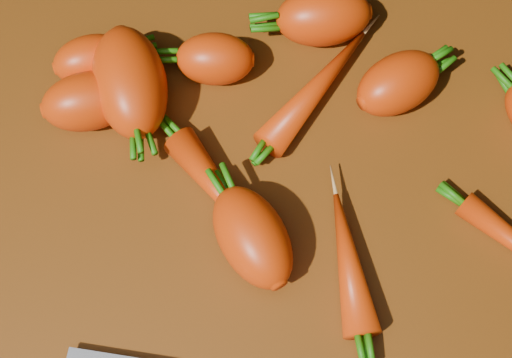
{
  "coord_description": "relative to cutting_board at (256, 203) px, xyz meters",
  "views": [
    {
      "loc": [
        -0.0,
        -0.21,
        0.52
      ],
      "look_at": [
        0.0,
        0.01,
        0.03
      ],
      "focal_mm": 50.0,
      "sensor_mm": 36.0,
      "label": 1
    }
  ],
  "objects": [
    {
      "name": "ground",
      "position": [
        0.0,
        0.0,
        -0.01
      ],
      "size": [
        2.0,
        2.0,
        0.01
      ],
      "primitive_type": "cube",
      "color": "black"
    },
    {
      "name": "cutting_board",
      "position": [
        0.0,
        0.0,
        0.0
      ],
      "size": [
        0.5,
        0.4,
        0.01
      ],
      "primitive_type": "cube",
      "color": "#75380A",
      "rests_on": "ground"
    },
    {
      "name": "carrot_0",
      "position": [
        -0.13,
        0.08,
        0.03
      ],
      "size": [
        0.08,
        0.06,
        0.05
      ],
      "primitive_type": "ellipsoid",
      "rotation": [
        0.0,
        0.0,
        0.23
      ],
      "color": "#C72F00",
      "rests_on": "cutting_board"
    },
    {
      "name": "carrot_1",
      "position": [
        -0.03,
        0.12,
        0.03
      ],
      "size": [
        0.06,
        0.05,
        0.04
      ],
      "primitive_type": "ellipsoid",
      "rotation": [
        0.0,
        0.0,
        3.1
      ],
      "color": "#C72F00",
      "rests_on": "cutting_board"
    },
    {
      "name": "carrot_2",
      "position": [
        -0.1,
        0.09,
        0.03
      ],
      "size": [
        0.08,
        0.11,
        0.06
      ],
      "primitive_type": "ellipsoid",
      "rotation": [
        0.0,
        0.0,
        -1.35
      ],
      "color": "#C72F00",
      "rests_on": "cutting_board"
    },
    {
      "name": "carrot_3",
      "position": [
        -0.0,
        -0.04,
        0.03
      ],
      "size": [
        0.08,
        0.1,
        0.05
      ],
      "primitive_type": "ellipsoid",
      "rotation": [
        0.0,
        0.0,
        2.04
      ],
      "color": "#C72F00",
      "rests_on": "cutting_board"
    },
    {
      "name": "carrot_4",
      "position": [
        0.06,
        0.15,
        0.03
      ],
      "size": [
        0.08,
        0.06,
        0.05
      ],
      "primitive_type": "ellipsoid",
      "rotation": [
        0.0,
        0.0,
        3.25
      ],
      "color": "#C72F00",
      "rests_on": "cutting_board"
    },
    {
      "name": "carrot_5",
      "position": [
        -0.13,
        0.12,
        0.03
      ],
      "size": [
        0.07,
        0.06,
        0.04
      ],
      "primitive_type": "ellipsoid",
      "rotation": [
        0.0,
        0.0,
        0.29
      ],
      "color": "#C72F00",
      "rests_on": "cutting_board"
    },
    {
      "name": "carrot_7",
      "position": [
        0.05,
        0.09,
        0.02
      ],
      "size": [
        0.1,
        0.12,
        0.03
      ],
      "primitive_type": "ellipsoid",
      "rotation": [
        0.0,
        0.0,
        0.9
      ],
      "color": "#C72F00",
      "rests_on": "cutting_board"
    },
    {
      "name": "carrot_9",
      "position": [
        0.07,
        -0.05,
        0.02
      ],
      "size": [
        0.04,
        0.11,
        0.03
      ],
      "primitive_type": "ellipsoid",
      "rotation": [
        0.0,
        0.0,
        1.69
      ],
      "color": "#C72F00",
      "rests_on": "cutting_board"
    },
    {
      "name": "carrot_10",
      "position": [
        0.11,
        0.09,
        0.03
      ],
      "size": [
        0.09,
        0.08,
        0.05
      ],
      "primitive_type": "ellipsoid",
      "rotation": [
        0.0,
        0.0,
        0.54
      ],
      "color": "#C72F00",
      "rests_on": "cutting_board"
    },
    {
      "name": "carrot_11",
      "position": [
        -0.03,
        0.0,
        0.02
      ],
      "size": [
        0.08,
        0.1,
        0.03
      ],
      "primitive_type": "ellipsoid",
      "rotation": [
        0.0,
        0.0,
        5.34
      ],
      "color": "#C72F00",
      "rests_on": "cutting_board"
    }
  ]
}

